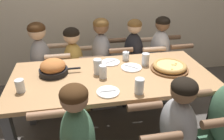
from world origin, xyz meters
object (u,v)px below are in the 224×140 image
object	(u,v)px
empty_plate_a	(111,62)
empty_plate_b	(108,92)
drinking_glass_a	(103,72)
drinking_glass_e	(98,67)
skillet_bowl	(53,68)
drinking_glass_d	(20,86)
diner_far_midright	(133,66)
pizza_board_main	(170,67)
diner_far_right	(159,64)
empty_plate_c	(131,67)
diner_far_center	(102,68)
diner_far_midleft	(75,73)
drinking_glass_c	(139,87)
drinking_glass_b	(145,60)
diner_near_right	(223,132)
diner_far_left	(44,72)
cocktail_glass_blue	(126,56)

from	to	relation	value
empty_plate_a	empty_plate_b	world-z (taller)	same
drinking_glass_a	drinking_glass_e	xyz separation A→B (m)	(-0.04, 0.09, 0.00)
skillet_bowl	drinking_glass_e	distance (m)	0.42
drinking_glass_d	diner_far_midright	world-z (taller)	diner_far_midright
pizza_board_main	diner_far_right	xyz separation A→B (m)	(0.17, 0.66, -0.29)
empty_plate_c	diner_far_center	bearing A→B (deg)	111.92
drinking_glass_a	diner_far_midleft	bearing A→B (deg)	110.32
diner_far_right	drinking_glass_c	bearing A→B (deg)	-30.29
drinking_glass_b	diner_far_right	distance (m)	0.71
drinking_glass_c	diner_far_right	world-z (taller)	diner_far_right
diner_far_midleft	empty_plate_c	bearing A→B (deg)	45.64
drinking_glass_d	diner_far_midleft	size ratio (longest dim) A/B	0.10
pizza_board_main	diner_far_center	world-z (taller)	diner_far_center
pizza_board_main	empty_plate_a	world-z (taller)	pizza_board_main
drinking_glass_a	diner_near_right	xyz separation A→B (m)	(0.88, -0.62, -0.31)
diner_far_center	diner_near_right	bearing A→B (deg)	30.93
drinking_glass_e	drinking_glass_d	bearing A→B (deg)	-163.30
drinking_glass_b	drinking_glass_c	size ratio (longest dim) A/B	0.98
empty_plate_c	drinking_glass_d	world-z (taller)	drinking_glass_d
drinking_glass_d	diner_far_left	xyz separation A→B (m)	(0.07, 0.81, -0.30)
drinking_glass_d	diner_far_midleft	bearing A→B (deg)	61.15
empty_plate_b	diner_near_right	world-z (taller)	diner_near_right
drinking_glass_b	drinking_glass_c	bearing A→B (deg)	-113.44
empty_plate_a	cocktail_glass_blue	size ratio (longest dim) A/B	1.73
empty_plate_a	drinking_glass_e	xyz separation A→B (m)	(-0.16, -0.22, 0.06)
cocktail_glass_blue	drinking_glass_a	bearing A→B (deg)	-130.81
empty_plate_a	diner_far_midright	world-z (taller)	diner_far_midright
pizza_board_main	diner_far_midright	bearing A→B (deg)	105.28
diner_far_midleft	drinking_glass_b	bearing A→B (deg)	54.67
cocktail_glass_blue	diner_far_left	size ratio (longest dim) A/B	0.10
empty_plate_c	diner_far_midleft	xyz separation A→B (m)	(-0.57, 0.56, -0.30)
skillet_bowl	diner_far_left	bearing A→B (deg)	108.41
drinking_glass_a	drinking_glass_b	bearing A→B (deg)	21.66
diner_far_midleft	diner_near_right	world-z (taller)	diner_near_right
drinking_glass_c	diner_far_midleft	world-z (taller)	diner_far_midleft
empty_plate_b	diner_far_midright	xyz separation A→B (m)	(0.49, 0.96, -0.28)
empty_plate_c	diner_far_midleft	bearing A→B (deg)	135.64
diner_far_midleft	diner_near_right	distance (m)	1.74
pizza_board_main	skillet_bowl	xyz separation A→B (m)	(-1.13, 0.12, 0.03)
diner_far_center	diner_far_midleft	world-z (taller)	diner_far_center
skillet_bowl	drinking_glass_c	size ratio (longest dim) A/B	2.97
cocktail_glass_blue	diner_far_midleft	bearing A→B (deg)	147.81
empty_plate_b	drinking_glass_d	size ratio (longest dim) A/B	1.73
diner_near_right	empty_plate_a	bearing A→B (deg)	39.10
pizza_board_main	diner_far_left	bearing A→B (deg)	153.10
drinking_glass_c	diner_near_right	xyz separation A→B (m)	(0.62, -0.31, -0.31)
empty_plate_a	diner_far_midleft	distance (m)	0.63
empty_plate_a	empty_plate_b	bearing A→B (deg)	-102.17
skillet_bowl	diner_far_center	world-z (taller)	diner_far_center
drinking_glass_d	diner_near_right	size ratio (longest dim) A/B	0.10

